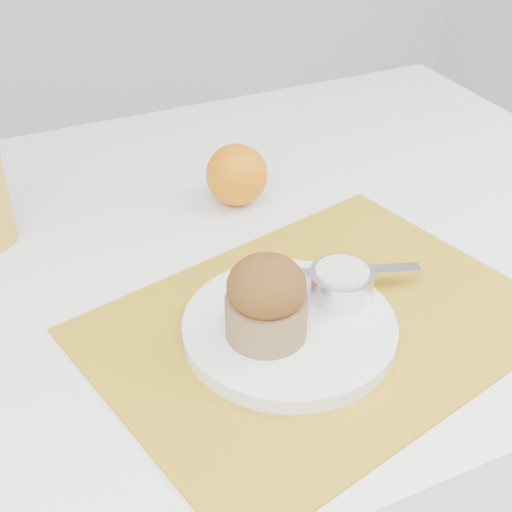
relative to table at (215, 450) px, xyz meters
name	(u,v)px	position (x,y,z in m)	size (l,w,h in m)	color
table	(215,450)	(0.00, 0.00, 0.00)	(1.20, 0.80, 0.75)	white
placemat	(317,325)	(0.05, -0.19, 0.38)	(0.44, 0.33, 0.00)	#B88D19
plate	(289,328)	(0.02, -0.19, 0.39)	(0.21, 0.21, 0.02)	white
ramekin	(341,284)	(0.08, -0.18, 0.41)	(0.07, 0.07, 0.03)	silver
cream	(342,272)	(0.08, -0.18, 0.43)	(0.06, 0.06, 0.01)	silver
raspberry_near	(288,288)	(0.03, -0.15, 0.41)	(0.02, 0.02, 0.02)	#510209
raspberry_far	(321,287)	(0.07, -0.17, 0.41)	(0.02, 0.02, 0.02)	#510215
butter_knife	(330,273)	(0.09, -0.14, 0.40)	(0.20, 0.02, 0.00)	silver
orange	(237,175)	(0.08, 0.08, 0.42)	(0.08, 0.08, 0.08)	orange
muffin	(266,300)	(-0.01, -0.20, 0.44)	(0.08, 0.08, 0.09)	olive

